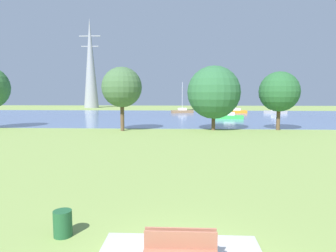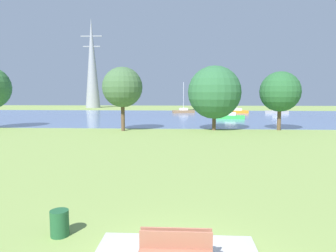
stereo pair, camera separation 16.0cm
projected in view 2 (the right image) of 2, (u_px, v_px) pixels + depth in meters
name	position (u px, v px, depth m)	size (l,w,h in m)	color
ground_plane	(183.00, 139.00, 29.48)	(160.00, 160.00, 0.00)	#7F994C
bench_facing_water	(176.00, 244.00, 7.86)	(1.80, 0.48, 0.89)	tan
litter_bin	(60.00, 223.00, 9.31)	(0.56, 0.56, 0.80)	#1E512D
water_surface	(184.00, 117.00, 57.28)	(140.00, 40.00, 0.02)	#5971A1
sailboat_green	(230.00, 116.00, 52.14)	(5.00, 2.37, 6.98)	green
sailboat_brown	(183.00, 111.00, 67.69)	(5.02, 2.66, 6.79)	brown
sailboat_gray	(277.00, 112.00, 65.54)	(5.03, 2.95, 5.70)	gray
sailboat_orange	(237.00, 111.00, 66.66)	(5.00, 2.43, 7.07)	orange
tree_west_near	(122.00, 87.00, 35.06)	(4.64, 4.64, 7.38)	brown
tree_mid_shore	(214.00, 92.00, 35.73)	(6.23, 6.23, 7.59)	brown
tree_east_far	(280.00, 92.00, 35.66)	(4.71, 4.71, 6.91)	brown
electricity_pylon	(92.00, 63.00, 91.63)	(6.40, 4.40, 26.66)	gray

